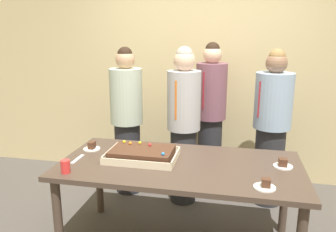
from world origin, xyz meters
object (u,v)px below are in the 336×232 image
Objects in this scene: plated_slice_far_left at (265,185)px; person_far_right_suit at (127,120)px; drink_cup_nearest at (65,167)px; person_striped_tie_right at (184,124)px; plated_slice_near_right at (283,164)px; party_table at (180,172)px; plated_slice_near_left at (92,147)px; cake_server_utensil at (78,159)px; person_serving_front at (210,115)px; person_green_shirt_behind at (271,127)px; sheet_cake at (142,154)px.

person_far_right_suit is at bearing 138.67° from plated_slice_far_left.
drink_cup_nearest is 1.37m from person_striped_tie_right.
plated_slice_near_right is 0.09× the size of person_far_right_suit.
plated_slice_near_right is at bearing 6.29° from party_table.
cake_server_utensil is (-0.01, -0.25, -0.02)m from plated_slice_near_left.
person_serving_front is (0.99, 1.31, 0.11)m from cake_server_utensil.
plated_slice_far_left is (0.64, -0.32, 0.10)m from party_table.
plated_slice_near_left is at bearing 87.02° from cake_server_utensil.
person_serving_front is (0.95, 1.57, 0.06)m from drink_cup_nearest.
party_table is at bearing 24.18° from drink_cup_nearest.
person_green_shirt_behind is (1.64, 1.06, 0.07)m from cake_server_utensil.
person_far_right_suit is at bearing -38.13° from person_green_shirt_behind.
party_table is at bearing -5.15° from sheet_cake.
plated_slice_near_left is 0.09× the size of person_far_right_suit.
drink_cup_nearest is 1.84m from person_serving_front.
person_striped_tie_right reaches higher than plated_slice_far_left.
person_striped_tie_right reaches higher than sheet_cake.
person_serving_front is 1.03× the size of person_far_right_suit.
person_far_right_suit reaches higher than cake_server_utensil.
plated_slice_near_right is (0.81, 0.09, 0.10)m from party_table.
sheet_cake is 0.99m from person_far_right_suit.
cake_server_utensil is 0.12× the size of person_green_shirt_behind.
person_green_shirt_behind is at bearing 26.51° from plated_slice_near_left.
cake_server_utensil is at bearing -31.11° from person_far_right_suit.
person_far_right_suit reaches higher than plated_slice_near_left.
person_serving_front reaches higher than plated_slice_far_left.
person_striped_tie_right is (-0.24, -0.40, -0.01)m from person_serving_front.
sheet_cake is at bearing -0.02° from person_striped_tie_right.
drink_cup_nearest reaches higher than plated_slice_far_left.
sheet_cake reaches higher than drink_cup_nearest.
plated_slice_near_left is 1.50× the size of drink_cup_nearest.
cake_server_utensil is at bearing -23.47° from person_striped_tie_right.
person_serving_front reaches higher than drink_cup_nearest.
person_serving_front is at bearing 164.25° from person_striped_tie_right.
party_table is 1.18× the size of person_far_right_suit.
person_striped_tie_right is at bearing 97.21° from party_table.
party_table is 12.94× the size of plated_slice_far_left.
person_serving_front is 1.02× the size of person_striped_tie_right.
plated_slice_near_left is (-0.83, 0.16, 0.10)m from party_table.
person_far_right_suit is at bearing 84.92° from cake_server_utensil.
person_far_right_suit is (-1.40, 1.23, 0.06)m from plated_slice_far_left.
sheet_cake is at bearing 0.00° from person_far_right_suit.
person_serving_front is (-0.66, 1.12, 0.09)m from plated_slice_near_right.
person_far_right_suit is (0.09, 1.01, 0.08)m from cake_server_utensil.
person_green_shirt_behind is at bearing 65.87° from person_far_right_suit.
drink_cup_nearest is (-0.48, -0.39, 0.01)m from sheet_cake.
party_table is at bearing 10.68° from person_green_shirt_behind.
plated_slice_near_left is 1.64m from plated_slice_near_right.
cake_server_utensil is (-1.65, -0.19, -0.02)m from plated_slice_near_right.
plated_slice_far_left is 1.51m from cake_server_utensil.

